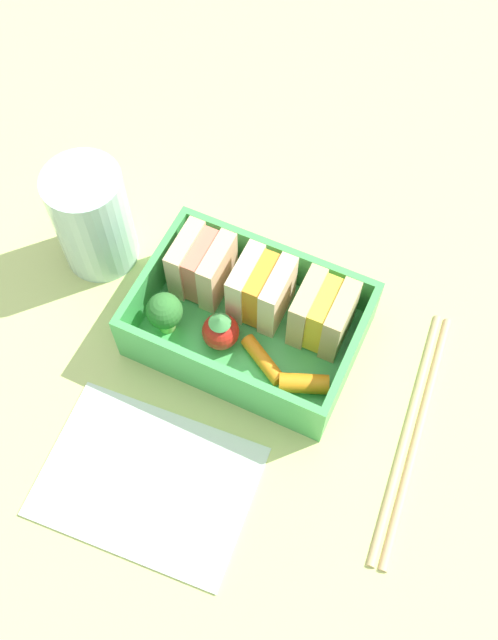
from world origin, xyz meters
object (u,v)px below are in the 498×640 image
broccoli_floret (165,312)px  folded_napkin (147,481)px  sandwich_center (323,314)px  drinking_glass (92,218)px  carrot_stick_left (263,360)px  chopstick_pair (413,432)px  carrot_stick_far_left (304,384)px  sandwich_left (202,266)px  sandwich_center_left (261,289)px  strawberry_far_left (221,331)px

broccoli_floret → folded_napkin: bearing=-69.3°
sandwich_center → drinking_glass: bearing=-179.2°
carrot_stick_left → drinking_glass: bearing=166.1°
chopstick_pair → drinking_glass: (-30.17, 4.37, 4.61)cm
carrot_stick_far_left → chopstick_pair: (9.01, 0.54, -1.62)cm
sandwich_left → carrot_stick_far_left: bearing=-24.8°
sandwich_center_left → folded_napkin: bearing=-95.7°
carrot_stick_left → drinking_glass: (-17.44, 4.33, 3.17)cm
strawberry_far_left → drinking_glass: (-13.57, 3.90, 2.15)cm
strawberry_far_left → drinking_glass: 14.28cm
broccoli_floret → carrot_stick_left: bearing=2.3°
carrot_stick_left → folded_napkin: bearing=-108.2°
sandwich_center_left → carrot_stick_left: (2.28, -4.62, -2.14)cm
chopstick_pair → strawberry_far_left: bearing=178.4°
sandwich_left → sandwich_center_left: bearing=0.0°
sandwich_left → carrot_stick_left: (7.54, -4.62, -2.14)cm
sandwich_center → chopstick_pair: bearing=-25.6°
broccoli_floret → strawberry_far_left: broccoli_floret is taller
carrot_stick_far_left → chopstick_pair: bearing=3.4°
broccoli_floret → chopstick_pair: bearing=0.8°
broccoli_floret → folded_napkin: (4.40, -11.66, -3.48)cm
sandwich_center_left → folded_napkin: sandwich_center_left is taller
carrot_stick_left → drinking_glass: size_ratio=0.45×
folded_napkin → strawberry_far_left: bearing=89.7°
sandwich_left → sandwich_center: size_ratio=1.00×
sandwich_center_left → drinking_glass: drinking_glass is taller
sandwich_left → strawberry_far_left: sandwich_left is taller
sandwich_center_left → sandwich_center: same height
sandwich_left → carrot_stick_far_left: size_ratio=1.43×
sandwich_center → folded_napkin: 18.38cm
chopstick_pair → sandwich_center_left: bearing=162.8°
strawberry_far_left → sandwich_center: bearing=31.4°
broccoli_floret → carrot_stick_far_left: bearing=-1.2°
strawberry_far_left → carrot_stick_left: strawberry_far_left is taller
sandwich_left → broccoli_floret: bearing=-99.2°
strawberry_far_left → folded_napkin: strawberry_far_left is taller
carrot_stick_left → chopstick_pair: carrot_stick_left is taller
strawberry_far_left → folded_napkin: (-0.07, -12.42, -2.61)cm
drinking_glass → folded_napkin: 21.70cm
sandwich_left → sandwich_center: bearing=0.0°
sandwich_center → folded_napkin: sandwich_center is taller
sandwich_center_left → broccoli_floret: size_ratio=1.32×
chopstick_pair → drinking_glass: 30.83cm
sandwich_left → chopstick_pair: sandwich_left is taller
carrot_stick_left → sandwich_left: bearing=148.5°
carrot_stick_left → carrot_stick_far_left: bearing=-8.9°
sandwich_center → carrot_stick_left: size_ratio=1.23×
sandwich_left → strawberry_far_left: (3.67, -4.19, -1.12)cm
sandwich_center → folded_napkin: size_ratio=0.35×
sandwich_left → broccoli_floret: size_ratio=1.32×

